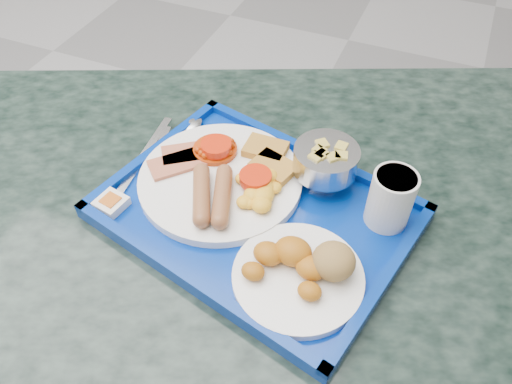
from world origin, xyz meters
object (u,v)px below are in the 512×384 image
bread_plate (303,269)px  juice_cup (391,197)px  tray (256,213)px  fruit_bowl (326,161)px  table (276,304)px  main_plate (226,178)px

bread_plate → juice_cup: (0.08, 0.14, 0.03)m
bread_plate → juice_cup: size_ratio=1.98×
tray → fruit_bowl: (0.07, 0.09, 0.05)m
fruit_bowl → juice_cup: (0.11, -0.04, 0.00)m
bread_plate → juice_cup: 0.16m
tray → fruit_bowl: bearing=52.7°
table → fruit_bowl: size_ratio=15.18×
table → tray: (-0.04, 0.01, 0.21)m
table → fruit_bowl: bearing=75.3°
table → bread_plate: size_ratio=8.64×
main_plate → juice_cup: bearing=5.9°
bread_plate → juice_cup: juice_cup is taller
tray → fruit_bowl: 0.13m
main_plate → bread_plate: bread_plate is taller
bread_plate → fruit_bowl: bearing=98.7°
main_plate → juice_cup: juice_cup is taller
table → juice_cup: juice_cup is taller
table → bread_plate: 0.25m
juice_cup → table: bearing=-151.9°
tray → bread_plate: 0.13m
juice_cup → main_plate: bearing=-174.1°
table → bread_plate: (0.06, -0.07, 0.23)m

